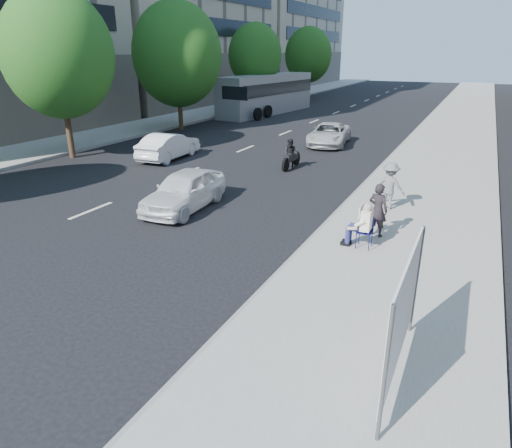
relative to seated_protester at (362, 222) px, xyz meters
The scene contains 16 objects.
ground 4.07m from the seated_protester, 136.96° to the right, with size 160.00×160.00×0.00m, color black.
near_sidewalk 17.34m from the seated_protester, 86.37° to the left, with size 5.00×120.00×0.15m, color gray.
far_sidewalk 26.19m from the seated_protester, 138.66° to the left, with size 4.50×120.00×0.15m, color gray.
tree_far_b 17.94m from the seated_protester, 162.33° to the left, with size 5.40×5.40×8.24m.
tree_far_c 22.95m from the seated_protester, 137.36° to the left, with size 6.00×6.00×8.47m.
tree_far_d 32.19m from the seated_protester, 121.31° to the left, with size 4.80×4.80×7.65m.
tree_far_e 44.67m from the seated_protester, 111.90° to the left, with size 5.40×5.40×7.89m.
seated_protester is the anchor object (origin of this frame).
jogger 3.69m from the seated_protester, 88.99° to the left, with size 1.05×0.61×1.63m, color slate.
pedestrian_woman 1.03m from the seated_protester, 77.42° to the left, with size 0.59×0.38×1.61m, color black.
protest_banner 5.53m from the seated_protester, 70.04° to the right, with size 0.08×3.06×2.20m.
white_sedan_near 6.60m from the seated_protester, behind, with size 1.63×4.04×1.38m, color white.
white_sedan_mid 13.90m from the seated_protester, 148.31° to the left, with size 1.42×4.08×1.34m, color white.
white_sedan_far 15.49m from the seated_protester, 110.63° to the left, with size 2.11×4.57×1.27m, color silver.
motorcycle 9.70m from the seated_protester, 123.42° to the left, with size 0.70×2.04×1.42m.
bus 30.15m from the seated_protester, 119.61° to the left, with size 4.04×12.31×3.30m.
Camera 1 is at (5.42, -9.15, 5.32)m, focal length 32.00 mm.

